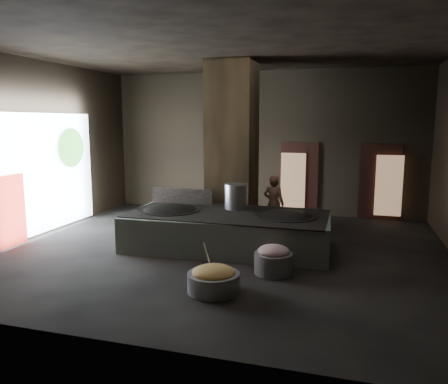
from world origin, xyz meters
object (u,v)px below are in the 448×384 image
(wok_right, at_px, (286,219))
(stock_pot, at_px, (236,196))
(veg_basin, at_px, (214,282))
(wok_left, at_px, (170,213))
(cook, at_px, (274,204))
(meat_basin, at_px, (273,263))
(hearth_platform, at_px, (228,231))

(wok_right, relative_size, stock_pot, 2.25)
(wok_right, xyz_separation_m, veg_basin, (-0.85, -2.73, -0.58))
(wok_left, height_order, wok_right, wok_left)
(wok_right, bearing_deg, stock_pot, 158.96)
(stock_pot, bearing_deg, cook, 58.73)
(stock_pot, bearing_deg, wok_left, -158.20)
(stock_pot, distance_m, veg_basin, 3.40)
(stock_pot, height_order, meat_basin, stock_pot)
(hearth_platform, distance_m, stock_pot, 0.91)
(hearth_platform, distance_m, veg_basin, 2.74)
(wok_left, distance_m, cook, 2.85)
(hearth_platform, bearing_deg, meat_basin, -50.50)
(wok_left, height_order, veg_basin, wok_left)
(stock_pot, bearing_deg, veg_basin, -81.99)
(wok_left, distance_m, stock_pot, 1.66)
(meat_basin, bearing_deg, wok_right, 89.51)
(cook, relative_size, veg_basin, 1.68)
(veg_basin, distance_m, meat_basin, 1.47)
(stock_pot, xyz_separation_m, meat_basin, (1.29, -2.01, -0.92))
(stock_pot, distance_m, meat_basin, 2.56)
(stock_pot, bearing_deg, wok_right, -21.04)
(wok_right, xyz_separation_m, stock_pot, (-1.30, 0.50, 0.38))
(stock_pot, bearing_deg, hearth_platform, -95.19)
(hearth_platform, relative_size, wok_right, 3.41)
(veg_basin, xyz_separation_m, meat_basin, (0.83, 1.22, 0.04))
(hearth_platform, distance_m, wok_right, 1.39)
(wok_right, height_order, meat_basin, wok_right)
(cook, height_order, meat_basin, cook)
(stock_pot, height_order, cook, cook)
(wok_right, relative_size, meat_basin, 1.82)
(cook, bearing_deg, meat_basin, 105.56)
(wok_left, height_order, meat_basin, wok_left)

